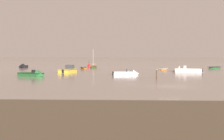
{
  "coord_description": "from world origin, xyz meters",
  "views": [
    {
      "loc": [
        -5.27,
        -41.56,
        4.02
      ],
      "look_at": [
        -8.68,
        32.12,
        0.49
      ],
      "focal_mm": 53.03,
      "sensor_mm": 36.0,
      "label": 1
    }
  ],
  "objects_px": {
    "motorboat_moored_2": "(34,75)",
    "motorboat_moored_3": "(184,71)",
    "sailboat_moored_0": "(94,67)",
    "rowboat_moored_2": "(164,69)",
    "motorboat_moored_4": "(23,67)",
    "motorboat_moored_6": "(128,74)",
    "rowboat_moored_4": "(215,68)",
    "mooring_post_near": "(157,74)",
    "rowboat_moored_3": "(84,68)",
    "channel_buoy": "(89,65)",
    "motorboat_moored_5": "(69,71)"
  },
  "relations": [
    {
      "from": "motorboat_moored_2",
      "to": "motorboat_moored_3",
      "type": "relative_size",
      "value": 0.81
    },
    {
      "from": "sailboat_moored_0",
      "to": "rowboat_moored_2",
      "type": "bearing_deg",
      "value": 68.09
    },
    {
      "from": "motorboat_moored_4",
      "to": "motorboat_moored_6",
      "type": "height_order",
      "value": "motorboat_moored_4"
    },
    {
      "from": "motorboat_moored_6",
      "to": "rowboat_moored_2",
      "type": "distance_m",
      "value": 22.25
    },
    {
      "from": "motorboat_moored_4",
      "to": "motorboat_moored_3",
      "type": "bearing_deg",
      "value": 55.78
    },
    {
      "from": "motorboat_moored_3",
      "to": "rowboat_moored_4",
      "type": "distance_m",
      "value": 22.51
    },
    {
      "from": "motorboat_moored_4",
      "to": "mooring_post_near",
      "type": "bearing_deg",
      "value": 31.82
    },
    {
      "from": "rowboat_moored_3",
      "to": "channel_buoy",
      "type": "relative_size",
      "value": 1.94
    },
    {
      "from": "motorboat_moored_2",
      "to": "motorboat_moored_3",
      "type": "xyz_separation_m",
      "value": [
        29.52,
        15.58,
        0.06
      ]
    },
    {
      "from": "channel_buoy",
      "to": "motorboat_moored_2",
      "type": "bearing_deg",
      "value": -95.93
    },
    {
      "from": "rowboat_moored_4",
      "to": "rowboat_moored_3",
      "type": "bearing_deg",
      "value": 152.51
    },
    {
      "from": "rowboat_moored_2",
      "to": "channel_buoy",
      "type": "xyz_separation_m",
      "value": [
        -21.37,
        19.21,
        0.31
      ]
    },
    {
      "from": "rowboat_moored_3",
      "to": "mooring_post_near",
      "type": "xyz_separation_m",
      "value": [
        16.48,
        -36.31,
        0.61
      ]
    },
    {
      "from": "motorboat_moored_5",
      "to": "rowboat_moored_3",
      "type": "xyz_separation_m",
      "value": [
        1.0,
        16.58,
        -0.19
      ]
    },
    {
      "from": "motorboat_moored_6",
      "to": "channel_buoy",
      "type": "height_order",
      "value": "channel_buoy"
    },
    {
      "from": "motorboat_moored_4",
      "to": "rowboat_moored_3",
      "type": "distance_m",
      "value": 20.46
    },
    {
      "from": "motorboat_moored_2",
      "to": "rowboat_moored_4",
      "type": "xyz_separation_m",
      "value": [
        41.25,
        34.79,
        -0.06
      ]
    },
    {
      "from": "motorboat_moored_3",
      "to": "mooring_post_near",
      "type": "distance_m",
      "value": 23.05
    },
    {
      "from": "motorboat_moored_3",
      "to": "rowboat_moored_2",
      "type": "distance_m",
      "value": 11.01
    },
    {
      "from": "rowboat_moored_3",
      "to": "motorboat_moored_6",
      "type": "bearing_deg",
      "value": -173.55
    },
    {
      "from": "motorboat_moored_4",
      "to": "mooring_post_near",
      "type": "relative_size",
      "value": 3.02
    },
    {
      "from": "motorboat_moored_4",
      "to": "rowboat_moored_2",
      "type": "distance_m",
      "value": 41.81
    },
    {
      "from": "channel_buoy",
      "to": "mooring_post_near",
      "type": "distance_m",
      "value": 53.92
    },
    {
      "from": "motorboat_moored_2",
      "to": "rowboat_moored_4",
      "type": "bearing_deg",
      "value": 67.8
    },
    {
      "from": "motorboat_moored_5",
      "to": "rowboat_moored_4",
      "type": "distance_m",
      "value": 42.81
    },
    {
      "from": "motorboat_moored_3",
      "to": "rowboat_moored_4",
      "type": "relative_size",
      "value": 1.51
    },
    {
      "from": "rowboat_moored_2",
      "to": "rowboat_moored_4",
      "type": "distance_m",
      "value": 17.53
    },
    {
      "from": "motorboat_moored_4",
      "to": "motorboat_moored_6",
      "type": "xyz_separation_m",
      "value": [
        31.03,
        -32.06,
        -0.01
      ]
    },
    {
      "from": "motorboat_moored_3",
      "to": "rowboat_moored_3",
      "type": "height_order",
      "value": "motorboat_moored_3"
    },
    {
      "from": "motorboat_moored_4",
      "to": "rowboat_moored_4",
      "type": "relative_size",
      "value": 1.18
    },
    {
      "from": "motorboat_moored_5",
      "to": "motorboat_moored_6",
      "type": "relative_size",
      "value": 1.24
    },
    {
      "from": "motorboat_moored_6",
      "to": "mooring_post_near",
      "type": "height_order",
      "value": "mooring_post_near"
    },
    {
      "from": "rowboat_moored_3",
      "to": "motorboat_moored_3",
      "type": "bearing_deg",
      "value": -140.51
    },
    {
      "from": "rowboat_moored_2",
      "to": "rowboat_moored_3",
      "type": "xyz_separation_m",
      "value": [
        -21.09,
        4.27,
        0.03
      ]
    },
    {
      "from": "motorboat_moored_4",
      "to": "sailboat_moored_0",
      "type": "bearing_deg",
      "value": 80.8
    },
    {
      "from": "sailboat_moored_0",
      "to": "motorboat_moored_3",
      "type": "relative_size",
      "value": 0.8
    },
    {
      "from": "rowboat_moored_2",
      "to": "channel_buoy",
      "type": "height_order",
      "value": "channel_buoy"
    },
    {
      "from": "rowboat_moored_4",
      "to": "channel_buoy",
      "type": "bearing_deg",
      "value": 129.5
    },
    {
      "from": "motorboat_moored_3",
      "to": "mooring_post_near",
      "type": "relative_size",
      "value": 3.87
    },
    {
      "from": "sailboat_moored_0",
      "to": "motorboat_moored_3",
      "type": "xyz_separation_m",
      "value": [
        22.54,
        -21.48,
        0.07
      ]
    },
    {
      "from": "sailboat_moored_0",
      "to": "motorboat_moored_3",
      "type": "bearing_deg",
      "value": 54.51
    },
    {
      "from": "motorboat_moored_5",
      "to": "rowboat_moored_3",
      "type": "bearing_deg",
      "value": 7.12
    },
    {
      "from": "sailboat_moored_0",
      "to": "rowboat_moored_2",
      "type": "relative_size",
      "value": 1.55
    },
    {
      "from": "motorboat_moored_6",
      "to": "rowboat_moored_4",
      "type": "xyz_separation_m",
      "value": [
        24.27,
        29.07,
        -0.05
      ]
    },
    {
      "from": "motorboat_moored_4",
      "to": "rowboat_moored_4",
      "type": "height_order",
      "value": "motorboat_moored_4"
    },
    {
      "from": "rowboat_moored_4",
      "to": "motorboat_moored_3",
      "type": "bearing_deg",
      "value": -155.94
    },
    {
      "from": "sailboat_moored_0",
      "to": "rowboat_moored_3",
      "type": "relative_size",
      "value": 1.28
    },
    {
      "from": "motorboat_moored_3",
      "to": "rowboat_moored_2",
      "type": "bearing_deg",
      "value": -52.45
    },
    {
      "from": "motorboat_moored_5",
      "to": "motorboat_moored_6",
      "type": "xyz_separation_m",
      "value": [
        12.99,
        -7.99,
        -0.13
      ]
    },
    {
      "from": "motorboat_moored_3",
      "to": "motorboat_moored_6",
      "type": "xyz_separation_m",
      "value": [
        -12.55,
        -9.86,
        -0.07
      ]
    }
  ]
}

